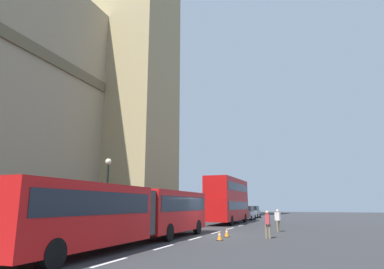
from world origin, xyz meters
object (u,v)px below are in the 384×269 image
sedan_lead (247,213)px  street_lamp (107,190)px  double_decker_bus (228,199)px  traffic_cone_middle (227,232)px  articulated_bus (134,210)px  pedestrian_by_kerb (278,220)px  sedan_trailing (253,212)px  traffic_cone_west (220,235)px  pedestrian_near_cones (268,223)px

sedan_lead → street_lamp: 27.19m
double_decker_bus → traffic_cone_middle: 15.60m
street_lamp → articulated_bus: bearing=-131.7°
street_lamp → pedestrian_by_kerb: bearing=-56.9°
sedan_trailing → pedestrian_by_kerb: size_ratio=2.60×
articulated_bus → street_lamp: street_lamp is taller
double_decker_bus → sedan_lead: 10.15m
double_decker_bus → traffic_cone_west: bearing=-167.7°
sedan_trailing → traffic_cone_middle: (-32.23, -3.83, -0.63)m
sedan_lead → pedestrian_by_kerb: size_ratio=2.60×
articulated_bus → pedestrian_near_cones: articulated_bus is taller
street_lamp → sedan_lead: bearing=-9.9°
sedan_lead → pedestrian_near_cones: size_ratio=2.60×
street_lamp → pedestrian_by_kerb: (7.06, -10.83, -2.14)m
sedan_trailing → pedestrian_near_cones: bearing=-168.7°
double_decker_bus → sedan_trailing: 17.35m
traffic_cone_west → articulated_bus: bearing=133.7°
street_lamp → double_decker_bus: bearing=-15.1°
street_lamp → pedestrian_near_cones: (1.64, -10.75, -2.14)m
articulated_bus → double_decker_bus: (20.72, 0.00, 0.96)m
articulated_bus → street_lamp: (4.01, 4.51, 1.31)m
articulated_bus → sedan_trailing: size_ratio=3.87×
articulated_bus → traffic_cone_west: articulated_bus is taller
double_decker_bus → traffic_cone_middle: bearing=-166.5°
traffic_cone_middle → street_lamp: street_lamp is taller
street_lamp → pedestrian_by_kerb: street_lamp is taller
pedestrian_near_cones → double_decker_bus: bearing=22.5°
sedan_lead → sedan_trailing: size_ratio=1.00×
traffic_cone_middle → sedan_lead: bearing=7.8°
articulated_bus → pedestrian_by_kerb: 12.78m
double_decker_bus → pedestrian_by_kerb: double_decker_bus is taller
articulated_bus → pedestrian_by_kerb: (11.08, -6.33, -0.83)m
articulated_bus → pedestrian_near_cones: bearing=-47.8°
articulated_bus → sedan_lead: 30.72m
traffic_cone_west → traffic_cone_middle: size_ratio=1.00×
sedan_lead → traffic_cone_west: 27.39m
traffic_cone_west → street_lamp: bearing=86.9°
articulated_bus → sedan_lead: bearing=-0.3°
street_lamp → traffic_cone_middle: bearing=-78.0°
double_decker_bus → sedan_trailing: (17.25, 0.23, -1.80)m
sedan_lead → pedestrian_near_cones: (-25.05, -6.08, -0.00)m
traffic_cone_middle → pedestrian_near_cones: bearing=-91.9°
sedan_lead → pedestrian_by_kerb: (-19.63, -6.16, -0.00)m
traffic_cone_west → pedestrian_near_cones: (2.10, -2.52, 0.63)m
traffic_cone_west → street_lamp: 8.70m
traffic_cone_west → pedestrian_near_cones: size_ratio=0.34×
double_decker_bus → street_lamp: (-16.71, 4.50, 0.35)m
articulated_bus → traffic_cone_west: 5.36m
traffic_cone_middle → pedestrian_by_kerb: 6.02m
traffic_cone_middle → pedestrian_near_cones: 2.72m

